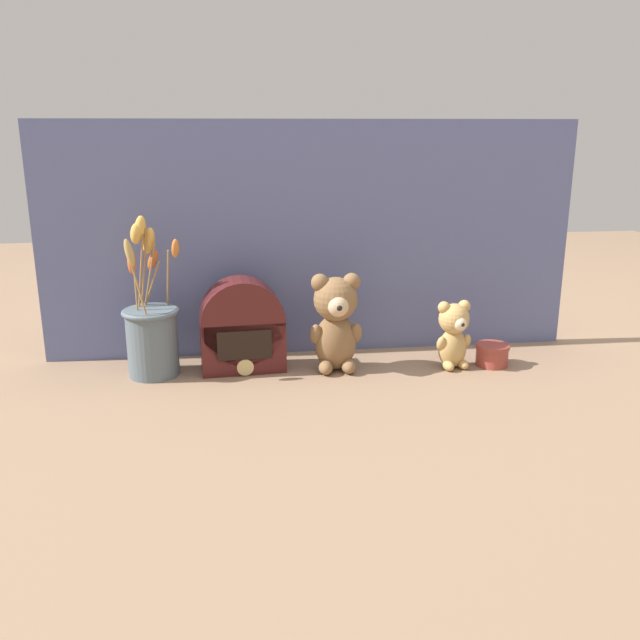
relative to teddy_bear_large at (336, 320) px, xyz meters
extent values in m
plane|color=#8E7056|center=(-0.04, -0.02, -0.12)|extent=(4.00, 4.00, 0.00)
cube|color=slate|center=(-0.04, 0.15, 0.16)|extent=(1.31, 0.02, 0.57)
ellipsoid|color=olive|center=(0.00, 0.00, -0.05)|extent=(0.10, 0.08, 0.13)
sphere|color=olive|center=(0.00, 0.00, 0.05)|extent=(0.10, 0.10, 0.10)
sphere|color=#D1B289|center=(0.00, -0.03, 0.04)|extent=(0.05, 0.05, 0.05)
sphere|color=black|center=(0.00, -0.06, 0.04)|extent=(0.01, 0.01, 0.01)
sphere|color=olive|center=(0.04, 0.00, 0.09)|extent=(0.04, 0.04, 0.04)
sphere|color=olive|center=(-0.04, 0.00, 0.09)|extent=(0.04, 0.04, 0.04)
ellipsoid|color=olive|center=(0.05, -0.01, -0.03)|extent=(0.03, 0.05, 0.06)
ellipsoid|color=olive|center=(-0.05, 0.00, -0.03)|extent=(0.03, 0.05, 0.06)
ellipsoid|color=olive|center=(0.03, -0.03, -0.10)|extent=(0.03, 0.05, 0.03)
ellipsoid|color=olive|center=(-0.03, -0.03, -0.10)|extent=(0.03, 0.05, 0.03)
ellipsoid|color=tan|center=(0.28, -0.02, -0.07)|extent=(0.08, 0.07, 0.09)
sphere|color=tan|center=(0.28, -0.02, 0.00)|extent=(0.07, 0.07, 0.07)
sphere|color=beige|center=(0.28, -0.04, 0.00)|extent=(0.03, 0.03, 0.03)
sphere|color=black|center=(0.28, -0.06, 0.00)|extent=(0.01, 0.01, 0.01)
sphere|color=tan|center=(0.30, -0.01, 0.03)|extent=(0.03, 0.03, 0.03)
sphere|color=tan|center=(0.25, -0.02, 0.03)|extent=(0.03, 0.03, 0.03)
ellipsoid|color=tan|center=(0.31, -0.02, -0.06)|extent=(0.03, 0.04, 0.04)
ellipsoid|color=tan|center=(0.25, -0.03, -0.06)|extent=(0.03, 0.04, 0.04)
ellipsoid|color=tan|center=(0.30, -0.03, -0.11)|extent=(0.03, 0.04, 0.02)
ellipsoid|color=tan|center=(0.26, -0.04, -0.11)|extent=(0.03, 0.04, 0.02)
cylinder|color=slate|center=(-0.42, 0.02, -0.04)|extent=(0.12, 0.12, 0.16)
torus|color=slate|center=(-0.42, 0.02, 0.03)|extent=(0.13, 0.13, 0.01)
cylinder|color=#9E7542|center=(-0.42, 0.06, 0.09)|extent=(0.04, 0.01, 0.10)
ellipsoid|color=#C65B28|center=(-0.41, 0.08, 0.14)|extent=(0.04, 0.02, 0.05)
cylinder|color=#9E7542|center=(-0.42, 0.06, 0.11)|extent=(0.04, 0.00, 0.15)
ellipsoid|color=gold|center=(-0.42, 0.07, 0.18)|extent=(0.04, 0.03, 0.06)
cylinder|color=#9E7542|center=(-0.44, 0.05, 0.12)|extent=(0.02, 0.02, 0.17)
ellipsoid|color=gold|center=(-0.44, 0.06, 0.20)|extent=(0.04, 0.04, 0.05)
cylinder|color=#9E7542|center=(-0.44, -0.02, 0.11)|extent=(0.04, 0.02, 0.14)
ellipsoid|color=tan|center=(-0.45, -0.03, 0.17)|extent=(0.04, 0.03, 0.06)
cylinder|color=#9E7542|center=(-0.38, 0.03, 0.10)|extent=(0.02, 0.05, 0.13)
ellipsoid|color=orange|center=(-0.36, 0.04, 0.17)|extent=(0.03, 0.03, 0.05)
cylinder|color=#9E7542|center=(-0.45, 0.02, 0.09)|extent=(0.01, 0.01, 0.11)
ellipsoid|color=#C65B28|center=(-0.45, 0.02, 0.15)|extent=(0.02, 0.03, 0.06)
cylinder|color=#9E7542|center=(-0.43, 0.05, 0.13)|extent=(0.03, 0.01, 0.18)
ellipsoid|color=gold|center=(-0.43, 0.06, 0.21)|extent=(0.04, 0.03, 0.06)
cube|color=#4C1919|center=(-0.22, 0.03, -0.06)|extent=(0.20, 0.11, 0.12)
cylinder|color=#4C1919|center=(-0.22, 0.03, 0.00)|extent=(0.20, 0.11, 0.19)
cube|color=black|center=(-0.21, -0.02, -0.05)|extent=(0.12, 0.02, 0.07)
cylinder|color=#D6BC7A|center=(-0.21, -0.02, -0.10)|extent=(0.04, 0.01, 0.04)
cylinder|color=#993D33|center=(0.38, -0.02, -0.10)|extent=(0.08, 0.08, 0.04)
cylinder|color=#993D33|center=(0.38, -0.02, -0.07)|extent=(0.08, 0.08, 0.01)
camera|label=1|loc=(-0.23, -1.49, 0.43)|focal=38.00mm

